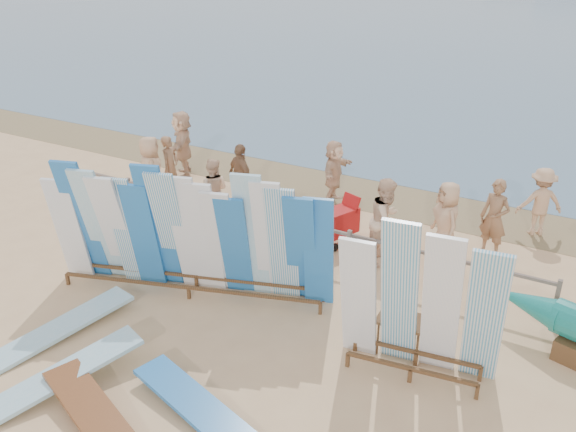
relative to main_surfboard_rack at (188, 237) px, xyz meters
The scene contains 23 objects.
ground 1.40m from the main_surfboard_rack, 67.98° to the right, with size 160.00×160.00×0.00m, color #DEB180.
wet_sand_strip 6.66m from the main_surfboard_rack, 87.69° to the left, with size 40.00×2.60×0.01m, color olive.
fence 2.43m from the main_surfboard_rack, 83.57° to the left, with size 12.08×0.08×0.90m.
main_surfboard_rack is the anchor object (origin of this frame).
side_surfboard_rack 4.56m from the main_surfboard_rack, ahead, with size 2.51×1.00×2.77m.
vendor_table 4.26m from the main_surfboard_rack, ahead, with size 0.83×0.61×1.06m.
flat_board_b 3.46m from the main_surfboard_rack, 91.09° to the right, with size 0.56×2.70×0.07m, color #88C2DA.
flat_board_d 3.67m from the main_surfboard_rack, 49.80° to the right, with size 0.56×2.70×0.07m, color #256FBD.
flat_board_a 2.78m from the main_surfboard_rack, 117.20° to the right, with size 0.56×2.70×0.07m, color #88C2DA.
flat_board_c 3.92m from the main_surfboard_rack, 72.33° to the right, with size 0.56×2.70×0.07m, color brown.
beach_chair_left 3.40m from the main_surfboard_rack, 75.84° to the left, with size 0.57×0.59×0.87m.
beach_chair_right 3.42m from the main_surfboard_rack, 68.59° to the left, with size 0.70×0.72×0.85m.
stroller 3.76m from the main_surfboard_rack, 63.89° to the left, with size 0.82×0.96×1.12m.
beachgoer_5 5.49m from the main_surfboard_rack, 85.56° to the left, with size 1.53×0.50×1.65m, color beige.
beachgoer_8 4.16m from the main_surfboard_rack, 48.32° to the left, with size 0.90×0.43×1.86m, color beige.
beachgoer_4 4.11m from the main_surfboard_rack, 109.76° to the left, with size 1.01×0.44×1.72m, color #8C6042.
beachgoer_2 3.37m from the main_surfboard_rack, 118.36° to the left, with size 0.77×0.37×1.59m, color beige.
beachgoer_1 5.06m from the main_surfboard_rack, 133.53° to the left, with size 0.61×0.33×1.66m, color #8C6042.
beachgoer_6 5.37m from the main_surfboard_rack, 44.20° to the left, with size 0.87×0.41×1.77m, color tan.
beachgoer_7 6.48m from the main_surfboard_rack, 43.67° to the left, with size 0.63×0.35×1.74m, color #8C6042.
beachgoer_11 6.62m from the main_surfboard_rack, 129.52° to the left, with size 1.76×0.57×1.90m, color beige.
beachgoer_9 8.08m from the main_surfboard_rack, 48.26° to the left, with size 1.05×0.43×1.63m, color tan.
beachgoer_0 4.58m from the main_surfboard_rack, 139.86° to the left, with size 0.90×0.43×1.84m, color tan.
Camera 1 is at (6.37, -7.29, 6.31)m, focal length 38.00 mm.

